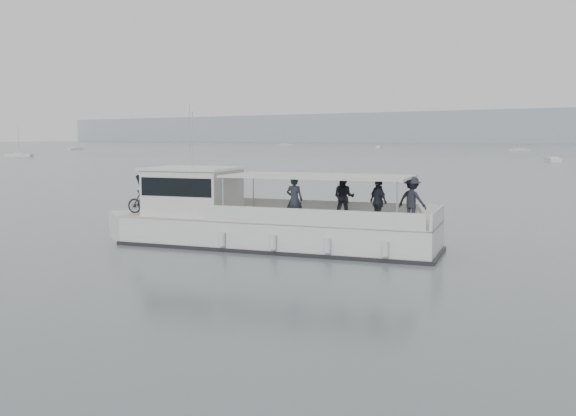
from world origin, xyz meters
The scene contains 2 objects.
ground centered at (0.00, 0.00, 0.00)m, with size 1400.00×1400.00×0.00m, color #545F63.
tour_boat centered at (2.89, -3.34, 0.98)m, with size 14.23×6.57×5.98m.
Camera 1 is at (18.84, -23.31, 4.31)m, focal length 40.00 mm.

